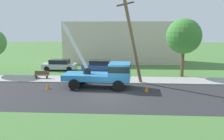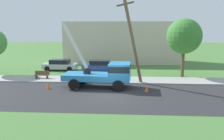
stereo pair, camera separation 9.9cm
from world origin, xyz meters
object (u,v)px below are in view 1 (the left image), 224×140
traffic_cone_ahead (147,89)px  traffic_cone_behind (48,86)px  leaning_utility_pole (132,38)px  roadside_tree_near (184,36)px  park_bench (42,75)px  utility_truck (106,73)px  parked_sedan_blue (100,66)px  parked_sedan_silver (60,65)px

traffic_cone_ahead → traffic_cone_behind: 8.95m
leaning_utility_pole → traffic_cone_behind: 9.10m
roadside_tree_near → park_bench: bearing=-171.4°
utility_truck → roadside_tree_near: roadside_tree_near is taller
traffic_cone_behind → parked_sedan_blue: parked_sedan_blue is taller
park_bench → parked_sedan_blue: bearing=41.5°
leaning_utility_pole → park_bench: bearing=170.2°
traffic_cone_ahead → parked_sedan_blue: parked_sedan_blue is taller
utility_truck → parked_sedan_silver: utility_truck is taller
parked_sedan_silver → park_bench: size_ratio=2.76×
traffic_cone_ahead → roadside_tree_near: roadside_tree_near is taller
leaning_utility_pole → parked_sedan_silver: (-9.26, 7.26, -3.82)m
roadside_tree_near → traffic_cone_behind: bearing=-154.5°
parked_sedan_blue → parked_sedan_silver: bearing=174.7°
traffic_cone_ahead → traffic_cone_behind: same height
utility_truck → leaning_utility_pole: bearing=33.7°
traffic_cone_ahead → parked_sedan_silver: bearing=136.3°
traffic_cone_behind → parked_sedan_silver: bearing=99.4°
park_bench → roadside_tree_near: 16.22m
roadside_tree_near → traffic_cone_ahead: bearing=-123.6°
utility_truck → parked_sedan_silver: 11.23m
traffic_cone_behind → roadside_tree_near: roadside_tree_near is taller
utility_truck → parked_sedan_silver: size_ratio=1.53×
parked_sedan_blue → roadside_tree_near: size_ratio=0.67×
utility_truck → parked_sedan_blue: size_ratio=1.53×
traffic_cone_ahead → park_bench: bearing=157.7°
traffic_cone_ahead → roadside_tree_near: 9.28m
traffic_cone_behind → parked_sedan_silver: 9.81m
parked_sedan_blue → traffic_cone_behind: bearing=-112.1°
traffic_cone_behind → roadside_tree_near: (13.50, 6.44, 4.29)m
utility_truck → roadside_tree_near: bearing=34.4°
traffic_cone_behind → park_bench: 4.57m
parked_sedan_silver → parked_sedan_blue: (5.33, -0.50, 0.00)m
traffic_cone_ahead → parked_sedan_silver: parked_sedan_silver is taller
park_bench → traffic_cone_ahead: bearing=-22.3°
parked_sedan_silver → roadside_tree_near: 15.91m
utility_truck → park_bench: (-7.28, 3.29, -0.95)m
traffic_cone_ahead → roadside_tree_near: (4.55, 6.85, 4.29)m
utility_truck → traffic_cone_ahead: utility_truck is taller
leaning_utility_pole → roadside_tree_near: (5.83, 4.03, 0.03)m
roadside_tree_near → leaning_utility_pole: bearing=-145.4°
roadside_tree_near → parked_sedan_blue: bearing=164.4°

